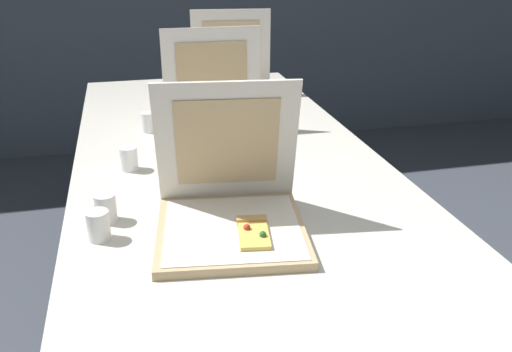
{
  "coord_description": "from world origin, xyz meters",
  "views": [
    {
      "loc": [
        -0.29,
        -0.81,
        1.4
      ],
      "look_at": [
        0.02,
        0.49,
        0.81
      ],
      "focal_mm": 38.34,
      "sensor_mm": 36.0,
      "label": 1
    }
  ],
  "objects_px": {
    "pizza_box_middle": "(221,128)",
    "cup_white_near_left": "(98,226)",
    "pizza_box_back": "(234,89)",
    "cup_white_mid": "(129,159)",
    "cup_white_far": "(149,122)",
    "table": "(235,184)",
    "pizza_box_front": "(231,211)",
    "cup_white_near_center": "(105,208)"
  },
  "relations": [
    {
      "from": "pizza_box_middle",
      "to": "cup_white_near_left",
      "type": "height_order",
      "value": "pizza_box_middle"
    },
    {
      "from": "pizza_box_middle",
      "to": "pizza_box_back",
      "type": "bearing_deg",
      "value": 74.57
    },
    {
      "from": "cup_white_near_left",
      "to": "cup_white_mid",
      "type": "xyz_separation_m",
      "value": [
        0.08,
        0.41,
        0.0
      ]
    },
    {
      "from": "cup_white_far",
      "to": "cup_white_mid",
      "type": "bearing_deg",
      "value": -102.78
    },
    {
      "from": "table",
      "to": "pizza_box_front",
      "type": "relative_size",
      "value": 6.33
    },
    {
      "from": "pizza_box_front",
      "to": "pizza_box_middle",
      "type": "relative_size",
      "value": 1.06
    },
    {
      "from": "pizza_box_front",
      "to": "cup_white_mid",
      "type": "bearing_deg",
      "value": 124.99
    },
    {
      "from": "pizza_box_front",
      "to": "cup_white_mid",
      "type": "relative_size",
      "value": 5.45
    },
    {
      "from": "cup_white_near_left",
      "to": "cup_white_near_center",
      "type": "bearing_deg",
      "value": 80.4
    },
    {
      "from": "pizza_box_front",
      "to": "pizza_box_back",
      "type": "relative_size",
      "value": 1.01
    },
    {
      "from": "cup_white_near_left",
      "to": "pizza_box_back",
      "type": "bearing_deg",
      "value": 63.67
    },
    {
      "from": "cup_white_near_center",
      "to": "cup_white_near_left",
      "type": "bearing_deg",
      "value": -99.6
    },
    {
      "from": "pizza_box_back",
      "to": "cup_white_near_center",
      "type": "relative_size",
      "value": 5.4
    },
    {
      "from": "pizza_box_middle",
      "to": "cup_white_mid",
      "type": "xyz_separation_m",
      "value": [
        -0.31,
        -0.17,
        -0.02
      ]
    },
    {
      "from": "table",
      "to": "pizza_box_back",
      "type": "relative_size",
      "value": 6.38
    },
    {
      "from": "pizza_box_back",
      "to": "cup_white_far",
      "type": "bearing_deg",
      "value": -132.08
    },
    {
      "from": "cup_white_near_left",
      "to": "pizza_box_middle",
      "type": "bearing_deg",
      "value": 56.05
    },
    {
      "from": "pizza_box_middle",
      "to": "cup_white_far",
      "type": "height_order",
      "value": "pizza_box_middle"
    },
    {
      "from": "cup_white_mid",
      "to": "cup_white_near_center",
      "type": "xyz_separation_m",
      "value": [
        -0.06,
        -0.32,
        0.0
      ]
    },
    {
      "from": "pizza_box_front",
      "to": "cup_white_near_left",
      "type": "height_order",
      "value": "pizza_box_front"
    },
    {
      "from": "pizza_box_front",
      "to": "cup_white_near_center",
      "type": "xyz_separation_m",
      "value": [
        -0.29,
        0.12,
        -0.02
      ]
    },
    {
      "from": "pizza_box_back",
      "to": "cup_white_near_left",
      "type": "distance_m",
      "value": 1.21
    },
    {
      "from": "table",
      "to": "cup_white_mid",
      "type": "bearing_deg",
      "value": 164.75
    },
    {
      "from": "cup_white_near_left",
      "to": "pizza_box_front",
      "type": "bearing_deg",
      "value": -5.57
    },
    {
      "from": "pizza_box_middle",
      "to": "cup_white_near_left",
      "type": "bearing_deg",
      "value": -123.23
    },
    {
      "from": "pizza_box_front",
      "to": "pizza_box_middle",
      "type": "xyz_separation_m",
      "value": [
        0.08,
        0.61,
        0.0
      ]
    },
    {
      "from": "cup_white_far",
      "to": "cup_white_mid",
      "type": "distance_m",
      "value": 0.35
    },
    {
      "from": "cup_white_mid",
      "to": "pizza_box_back",
      "type": "bearing_deg",
      "value": 55.84
    },
    {
      "from": "cup_white_near_left",
      "to": "cup_white_mid",
      "type": "bearing_deg",
      "value": 79.13
    },
    {
      "from": "table",
      "to": "pizza_box_middle",
      "type": "height_order",
      "value": "pizza_box_middle"
    },
    {
      "from": "cup_white_far",
      "to": "pizza_box_middle",
      "type": "bearing_deg",
      "value": -36.74
    },
    {
      "from": "pizza_box_front",
      "to": "cup_white_near_center",
      "type": "relative_size",
      "value": 5.45
    },
    {
      "from": "table",
      "to": "pizza_box_back",
      "type": "height_order",
      "value": "pizza_box_back"
    },
    {
      "from": "cup_white_far",
      "to": "cup_white_mid",
      "type": "xyz_separation_m",
      "value": [
        -0.08,
        -0.35,
        0.0
      ]
    },
    {
      "from": "pizza_box_middle",
      "to": "cup_white_far",
      "type": "relative_size",
      "value": 5.12
    },
    {
      "from": "pizza_box_middle",
      "to": "pizza_box_back",
      "type": "height_order",
      "value": "same"
    },
    {
      "from": "pizza_box_front",
      "to": "pizza_box_back",
      "type": "distance_m",
      "value": 1.14
    },
    {
      "from": "pizza_box_middle",
      "to": "pizza_box_back",
      "type": "xyz_separation_m",
      "value": [
        0.15,
        0.5,
        0.0
      ]
    },
    {
      "from": "table",
      "to": "pizza_box_front",
      "type": "distance_m",
      "value": 0.38
    },
    {
      "from": "cup_white_near_left",
      "to": "cup_white_mid",
      "type": "relative_size",
      "value": 1.0
    },
    {
      "from": "cup_white_far",
      "to": "cup_white_mid",
      "type": "relative_size",
      "value": 1.0
    },
    {
      "from": "pizza_box_middle",
      "to": "cup_white_mid",
      "type": "distance_m",
      "value": 0.36
    }
  ]
}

